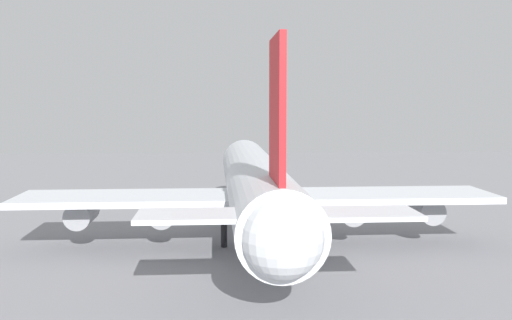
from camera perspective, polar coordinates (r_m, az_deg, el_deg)
The scene contains 3 objects.
ground_plane at distance 68.67m, azimuth -0.00°, elevation -7.79°, with size 240.59×240.59×0.00m, color gray.
cargo_airplane at distance 67.43m, azimuth 0.00°, elevation -2.46°, with size 60.15×51.85×20.78m.
safety_cone_nose at distance 95.32m, azimuth 0.79°, elevation -3.83°, with size 0.43×0.43×0.62m, color orange.
Camera 1 is at (-66.65, 4.65, 15.85)m, focal length 41.50 mm.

